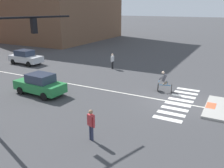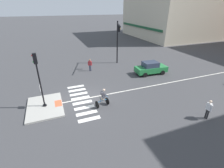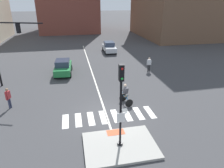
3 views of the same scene
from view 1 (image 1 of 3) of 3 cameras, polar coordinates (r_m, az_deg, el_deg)
The scene contains 17 objects.
ground_plane at distance 18.08m, azimuth 14.29°, elevation -3.92°, with size 300.00×300.00×0.00m, color #3D3D3F.
tactile_pad_front at distance 17.69m, azimuth 22.18°, elevation -4.69°, with size 1.10×0.60×0.01m, color #DB5B38.
crosswalk_stripe_a at distance 15.23m, azimuth 12.82°, elevation -7.99°, with size 0.44×1.80×0.01m, color silver.
crosswalk_stripe_b at distance 16.01m, azimuth 13.68°, elevation -6.74°, with size 0.44×1.80×0.01m, color silver.
crosswalk_stripe_c at distance 16.80m, azimuth 14.45°, elevation -5.61°, with size 0.44×1.80×0.01m, color silver.
crosswalk_stripe_d at distance 17.60m, azimuth 15.15°, elevation -4.58°, with size 0.44×1.80×0.01m, color silver.
crosswalk_stripe_e at distance 18.41m, azimuth 15.79°, elevation -3.64°, with size 0.44×1.80×0.01m, color silver.
crosswalk_stripe_f at distance 19.22m, azimuth 16.38°, elevation -2.77°, with size 0.44×1.80×0.01m, color silver.
crosswalk_stripe_g at distance 20.04m, azimuth 16.91°, elevation -1.98°, with size 0.44×1.80×0.01m, color silver.
crosswalk_stripe_h at distance 20.87m, azimuth 17.41°, elevation -1.25°, with size 0.44×1.80×0.01m, color silver.
lane_centre_line at distance 22.24m, azimuth -11.59°, elevation 0.38°, with size 0.14×28.00×0.01m, color silver.
traffic_light_mast at distance 13.57m, azimuth -23.94°, elevation 6.03°, with size 4.84×1.78×6.20m.
car_green_westbound_far at distance 19.43m, azimuth -16.53°, elevation -0.05°, with size 2.02×4.19×1.64m.
car_silver_eastbound_distant at distance 30.40m, azimuth -19.61°, elevation 5.93°, with size 1.89×4.12×1.64m.
cyclist at distance 19.60m, azimuth 12.16°, elevation 0.63°, with size 0.88×1.21×1.68m.
pedestrian_at_curb_left at distance 12.31m, azimuth -4.93°, elevation -8.99°, with size 0.33×0.52×1.67m.
pedestrian_waiting_far_side at distance 26.38m, azimuth 0.10°, elevation 5.67°, with size 0.55×0.23×1.67m.
Camera 1 is at (-16.46, -3.69, 6.51)m, focal length 39.02 mm.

